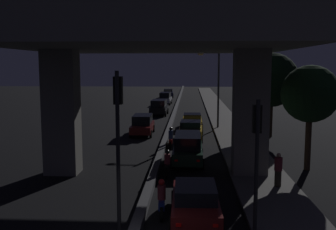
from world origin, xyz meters
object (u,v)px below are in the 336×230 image
object	(u,v)px
car_dark_green_second	(188,148)
car_white_third_oncoming	(165,98)
car_black_second_oncoming	(159,107)
car_dark_red_lead	(195,201)
traffic_light_left_of_median	(118,124)
car_taxi_yellow_third	(191,130)
street_lamp	(215,83)
car_dark_blue_fourth_oncoming	(168,93)
motorcycle_black_filtering_mid	(167,165)
motorcycle_red_filtering_far	(171,139)
traffic_light_right_of_median	(257,143)
car_taxi_yellow_fourth	(192,121)
pedestrian_on_sidewalk	(278,170)
motorcycle_blue_filtering_near	(162,200)
car_dark_red_lead_oncoming	(143,124)

from	to	relation	value
car_dark_green_second	car_white_third_oncoming	xyz separation A→B (m)	(-3.62, 36.24, 0.05)
car_black_second_oncoming	car_dark_red_lead	bearing A→B (deg)	9.10
traffic_light_left_of_median	car_taxi_yellow_third	bearing A→B (deg)	81.71
street_lamp	car_dark_blue_fourth_oncoming	world-z (taller)	street_lamp
car_dark_red_lead	car_dark_green_second	xyz separation A→B (m)	(-0.33, 8.73, 0.21)
street_lamp	motorcycle_black_filtering_mid	distance (m)	16.79
car_dark_red_lead	car_white_third_oncoming	xyz separation A→B (m)	(-3.96, 44.96, 0.25)
car_taxi_yellow_third	motorcycle_red_filtering_far	bearing A→B (deg)	157.95
traffic_light_right_of_median	car_taxi_yellow_fourth	xyz separation A→B (m)	(-2.04, 23.29, -2.49)
car_dark_blue_fourth_oncoming	pedestrian_on_sidewalk	size ratio (longest dim) A/B	2.76
traffic_light_left_of_median	car_dark_blue_fourth_oncoming	xyz separation A→B (m)	(-1.58, 59.54, -3.04)
car_dark_blue_fourth_oncoming	motorcycle_black_filtering_mid	distance (m)	52.63
street_lamp	car_white_third_oncoming	distance (m)	24.18
car_taxi_yellow_fourth	motorcycle_blue_filtering_near	world-z (taller)	motorcycle_blue_filtering_near
motorcycle_blue_filtering_near	motorcycle_black_filtering_mid	xyz separation A→B (m)	(-0.09, 5.51, -0.01)
car_taxi_yellow_third	car_dark_red_lead	bearing A→B (deg)	-177.06
traffic_light_left_of_median	car_black_second_oncoming	bearing A→B (deg)	92.06
motorcycle_blue_filtering_near	pedestrian_on_sidewalk	distance (m)	6.35
traffic_light_right_of_median	car_white_third_oncoming	distance (m)	46.62
car_white_third_oncoming	car_taxi_yellow_fourth	bearing A→B (deg)	12.16
street_lamp	traffic_light_right_of_median	bearing A→B (deg)	-90.11
street_lamp	pedestrian_on_sidewalk	world-z (taller)	street_lamp
street_lamp	motorcycle_red_filtering_far	xyz separation A→B (m)	(-3.66, -8.70, -3.62)
traffic_light_left_of_median	car_taxi_yellow_fourth	world-z (taller)	traffic_light_left_of_median
motorcycle_blue_filtering_near	motorcycle_red_filtering_far	xyz separation A→B (m)	(-0.27, 12.82, 0.01)
car_dark_blue_fourth_oncoming	motorcycle_black_filtering_mid	world-z (taller)	car_dark_blue_fourth_oncoming
motorcycle_black_filtering_mid	pedestrian_on_sidewalk	bearing A→B (deg)	-109.30
motorcycle_red_filtering_far	pedestrian_on_sidewalk	xyz separation A→B (m)	(5.52, -9.26, 0.32)
traffic_light_right_of_median	car_white_third_oncoming	size ratio (longest dim) A/B	1.09
traffic_light_right_of_median	pedestrian_on_sidewalk	xyz separation A→B (m)	(1.90, 5.03, -2.26)
street_lamp	car_white_third_oncoming	xyz separation A→B (m)	(-6.04, 23.18, -3.28)
car_taxi_yellow_third	car_black_second_oncoming	bearing A→B (deg)	15.97
car_black_second_oncoming	motorcycle_black_filtering_mid	distance (m)	26.06
car_white_third_oncoming	pedestrian_on_sidewalk	xyz separation A→B (m)	(7.90, -41.15, -0.02)
car_dark_red_lead	car_taxi_yellow_third	bearing A→B (deg)	-0.46
street_lamp	motorcycle_black_filtering_mid	world-z (taller)	street_lamp
car_dark_blue_fourth_oncoming	street_lamp	bearing A→B (deg)	7.68
car_dark_red_lead	motorcycle_blue_filtering_near	world-z (taller)	motorcycle_blue_filtering_near
traffic_light_right_of_median	car_dark_red_lead_oncoming	world-z (taller)	traffic_light_right_of_median
car_black_second_oncoming	pedestrian_on_sidewalk	xyz separation A→B (m)	(7.82, -27.89, -0.02)
car_taxi_yellow_third	pedestrian_on_sidewalk	distance (m)	13.06
car_dark_red_lead_oncoming	car_black_second_oncoming	world-z (taller)	car_black_second_oncoming
car_dark_red_lead	motorcycle_black_filtering_mid	world-z (taller)	motorcycle_black_filtering_mid
car_dark_red_lead	motorcycle_red_filtering_far	bearing A→B (deg)	5.90
traffic_light_left_of_median	car_dark_red_lead	size ratio (longest dim) A/B	1.30
car_dark_blue_fourth_oncoming	motorcycle_red_filtering_far	size ratio (longest dim) A/B	2.49
car_dark_red_lead_oncoming	car_dark_red_lead	bearing A→B (deg)	12.26
car_taxi_yellow_third	car_dark_red_lead_oncoming	size ratio (longest dim) A/B	0.92
traffic_light_right_of_median	street_lamp	bearing A→B (deg)	89.89
traffic_light_left_of_median	motorcycle_blue_filtering_near	size ratio (longest dim) A/B	3.15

